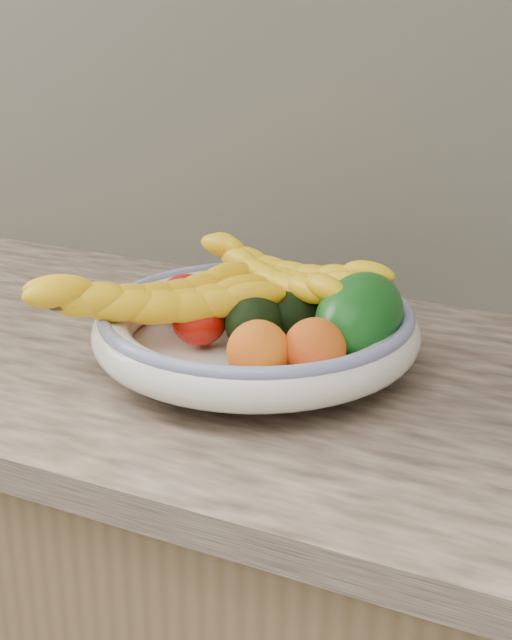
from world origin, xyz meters
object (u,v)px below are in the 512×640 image
object	(u,v)px
green_mango	(359,319)
banana_bunch_front	(154,307)
banana_bunch_back	(282,281)
fruit_bowl	(256,329)

from	to	relation	value
green_mango	banana_bunch_front	size ratio (longest dim) A/B	0.48
banana_bunch_front	banana_bunch_back	bearing A→B (deg)	4.97
banana_bunch_back	banana_bunch_front	size ratio (longest dim) A/B	0.95
fruit_bowl	green_mango	size ratio (longest dim) A/B	2.62
fruit_bowl	banana_bunch_front	world-z (taller)	banana_bunch_front
fruit_bowl	green_mango	xyz separation A→B (m)	(0.12, 0.02, 0.03)
banana_bunch_back	green_mango	bearing A→B (deg)	-4.49
fruit_bowl	green_mango	bearing A→B (deg)	8.43
green_mango	banana_bunch_back	distance (m)	0.13
green_mango	banana_bunch_back	bearing A→B (deg)	153.70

